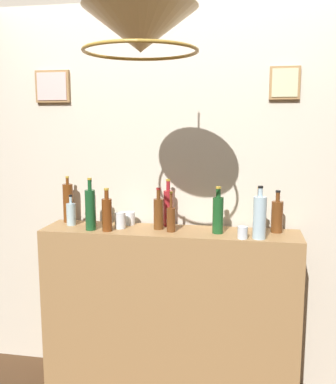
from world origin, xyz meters
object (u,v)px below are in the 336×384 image
at_px(liquor_bottle_whiskey, 218,214).
at_px(liquor_bottle_amaro, 90,209).
at_px(liquor_bottle_tequila, 260,217).
at_px(liquor_bottle_sherry, 107,214).
at_px(glass_tumbler_highball, 120,220).
at_px(pendant_lamp, 140,31).
at_px(liquor_bottle_port, 258,215).
at_px(glass_tumbler_rocks, 242,233).
at_px(liquor_bottle_scotch, 277,216).
at_px(liquor_bottle_bourbon, 168,207).
at_px(liquor_bottle_mezcal, 171,219).
at_px(liquor_bottle_vermouth, 71,214).
at_px(liquor_bottle_rye, 159,213).
at_px(liquor_bottle_vodka, 68,203).
at_px(liquor_bottle_rum, 91,210).
at_px(glass_tumbler_shot, 129,218).

height_order(liquor_bottle_whiskey, liquor_bottle_amaro, liquor_bottle_amaro).
bearing_deg(liquor_bottle_tequila, liquor_bottle_sherry, 178.87).
distance_m(liquor_bottle_whiskey, liquor_bottle_tequila, 0.26).
height_order(glass_tumbler_highball, pendant_lamp, pendant_lamp).
xyz_separation_m(liquor_bottle_port, glass_tumbler_rocks, (-0.09, -0.11, -0.08)).
relative_size(liquor_bottle_scotch, pendant_lamp, 0.50).
bearing_deg(liquor_bottle_bourbon, liquor_bottle_tequila, -20.94).
relative_size(liquor_bottle_whiskey, glass_tumbler_highball, 2.79).
distance_m(liquor_bottle_mezcal, liquor_bottle_tequila, 0.54).
relative_size(liquor_bottle_vermouth, liquor_bottle_bourbon, 0.66).
bearing_deg(liquor_bottle_rye, liquor_bottle_vodka, 171.88).
height_order(liquor_bottle_rye, liquor_bottle_vermouth, liquor_bottle_rye).
height_order(liquor_bottle_rum, liquor_bottle_vermouth, liquor_bottle_rum).
bearing_deg(liquor_bottle_rye, liquor_bottle_tequila, -11.36).
xyz_separation_m(liquor_bottle_whiskey, liquor_bottle_amaro, (-0.79, -0.06, 0.02)).
xyz_separation_m(liquor_bottle_vermouth, glass_tumbler_shot, (0.37, 0.08, -0.03)).
bearing_deg(liquor_bottle_scotch, liquor_bottle_rum, -178.09).
distance_m(liquor_bottle_tequila, liquor_bottle_bourbon, 0.61).
xyz_separation_m(liquor_bottle_port, liquor_bottle_whiskey, (-0.24, -0.01, 0.00)).
bearing_deg(glass_tumbler_rocks, liquor_bottle_rum, 171.39).
bearing_deg(liquor_bottle_vodka, liquor_bottle_vermouth, -57.59).
relative_size(liquor_bottle_bourbon, glass_tumbler_rocks, 4.26).
bearing_deg(liquor_bottle_scotch, glass_tumbler_shot, 177.55).
bearing_deg(liquor_bottle_amaro, pendant_lamp, -50.65).
relative_size(liquor_bottle_amaro, pendant_lamp, 0.63).
xyz_separation_m(liquor_bottle_whiskey, glass_tumbler_shot, (-0.59, 0.12, -0.08)).
bearing_deg(liquor_bottle_amaro, liquor_bottle_rum, 109.45).
bearing_deg(liquor_bottle_rum, glass_tumbler_rocks, -8.61).
relative_size(liquor_bottle_port, liquor_bottle_mezcal, 1.15).
xyz_separation_m(liquor_bottle_port, liquor_bottle_mezcal, (-0.53, -0.03, -0.03)).
bearing_deg(liquor_bottle_rye, liquor_bottle_port, -2.48).
distance_m(liquor_bottle_whiskey, liquor_bottle_mezcal, 0.29).
bearing_deg(liquor_bottle_vermouth, liquor_bottle_vodka, 122.41).
height_order(liquor_bottle_vodka, liquor_bottle_vermouth, liquor_bottle_vodka).
height_order(liquor_bottle_scotch, liquor_bottle_tequila, liquor_bottle_tequila).
distance_m(liquor_bottle_port, glass_tumbler_rocks, 0.17).
relative_size(liquor_bottle_rum, pendant_lamp, 0.58).
height_order(liquor_bottle_rum, glass_tumbler_rocks, liquor_bottle_rum).
xyz_separation_m(liquor_bottle_port, glass_tumbler_highball, (-0.86, 0.00, -0.07)).
bearing_deg(liquor_bottle_sherry, liquor_bottle_scotch, 8.37).
bearing_deg(glass_tumbler_highball, glass_tumbler_rocks, -8.68).
bearing_deg(liquor_bottle_bourbon, liquor_bottle_scotch, -4.17).
relative_size(liquor_bottle_rye, liquor_bottle_tequila, 0.85).
bearing_deg(liquor_bottle_amaro, liquor_bottle_sherry, -4.61).
xyz_separation_m(liquor_bottle_tequila, liquor_bottle_bourbon, (-0.57, 0.22, -0.00)).
relative_size(liquor_bottle_scotch, liquor_bottle_mezcal, 1.04).
height_order(liquor_bottle_whiskey, liquor_bottle_bourbon, liquor_bottle_bourbon).
distance_m(liquor_bottle_port, liquor_bottle_whiskey, 0.24).
bearing_deg(liquor_bottle_rye, liquor_bottle_mezcal, -30.71).
bearing_deg(liquor_bottle_rum, liquor_bottle_vermouth, -178.65).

